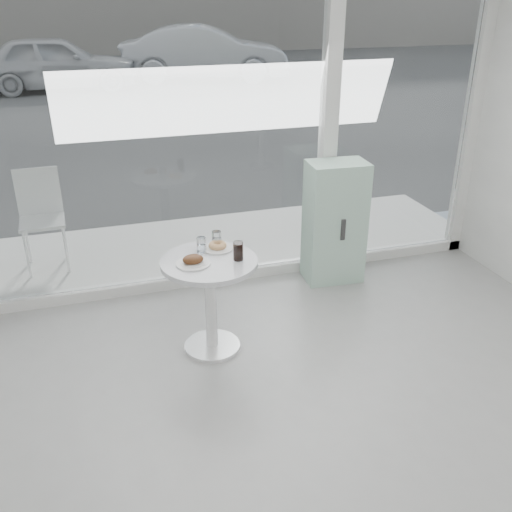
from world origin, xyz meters
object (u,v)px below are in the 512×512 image
object	(u,v)px
car_silver	(205,53)
cola_glass	(238,251)
main_table	(210,286)
water_tumbler_b	(217,239)
plate_fritter	(194,261)
car_white	(56,63)
water_tumbler_a	(202,246)
patio_chair	(41,212)
mint_cabinet	(335,222)
plate_donut	(218,246)

from	to	relation	value
car_silver	cola_glass	xyz separation A→B (m)	(-2.85, -13.92, 0.03)
main_table	water_tumbler_b	size ratio (longest dim) A/B	6.56
main_table	car_silver	xyz separation A→B (m)	(3.05, 13.86, 0.26)
main_table	plate_fritter	xyz separation A→B (m)	(-0.12, -0.04, 0.25)
car_white	car_silver	size ratio (longest dim) A/B	0.88
car_silver	water_tumbler_a	bearing A→B (deg)	-179.75
patio_chair	car_white	world-z (taller)	car_white
patio_chair	water_tumbler_a	distance (m)	2.13
mint_cabinet	car_white	world-z (taller)	car_white
plate_fritter	plate_donut	world-z (taller)	plate_fritter
cola_glass	main_table	bearing A→B (deg)	163.96
patio_chair	water_tumbler_b	distance (m)	2.15
mint_cabinet	water_tumbler_b	bearing A→B (deg)	-151.26
water_tumbler_a	main_table	bearing A→B (deg)	-82.16
main_table	car_silver	bearing A→B (deg)	77.57
main_table	plate_fritter	world-z (taller)	plate_fritter
patio_chair	plate_fritter	bearing A→B (deg)	-61.47
water_tumbler_a	plate_donut	bearing A→B (deg)	7.48
water_tumbler_b	cola_glass	distance (m)	0.31
car_silver	cola_glass	world-z (taller)	car_silver
mint_cabinet	car_white	size ratio (longest dim) A/B	0.27
plate_fritter	water_tumbler_a	size ratio (longest dim) A/B	2.15
car_white	cola_glass	world-z (taller)	car_white
plate_donut	patio_chair	bearing A→B (deg)	128.50
car_silver	mint_cabinet	bearing A→B (deg)	-174.36
car_white	water_tumbler_b	xyz separation A→B (m)	(1.31, -13.17, 0.09)
cola_glass	car_white	bearing A→B (deg)	95.93
plate_donut	water_tumbler_a	xyz separation A→B (m)	(-0.13, -0.02, 0.03)
mint_cabinet	plate_fritter	xyz separation A→B (m)	(-1.52, -0.87, 0.22)
water_tumbler_b	plate_donut	bearing A→B (deg)	-98.52
water_tumbler_b	cola_glass	world-z (taller)	cola_glass
car_white	car_silver	distance (m)	4.27
car_silver	cola_glass	bearing A→B (deg)	-178.66
main_table	plate_donut	world-z (taller)	plate_donut
car_silver	water_tumbler_b	bearing A→B (deg)	-179.27
main_table	car_white	size ratio (longest dim) A/B	0.18
water_tumbler_a	cola_glass	distance (m)	0.31
main_table	water_tumbler_b	xyz separation A→B (m)	(0.12, 0.24, 0.27)
patio_chair	water_tumbler_a	size ratio (longest dim) A/B	8.27
main_table	car_silver	size ratio (longest dim) A/B	0.16
mint_cabinet	patio_chair	world-z (taller)	mint_cabinet
patio_chair	water_tumbler_a	world-z (taller)	patio_chair
car_silver	water_tumbler_b	world-z (taller)	car_silver
patio_chair	car_silver	size ratio (longest dim) A/B	0.20
car_white	plate_donut	bearing A→B (deg)	-174.20
mint_cabinet	cola_glass	bearing A→B (deg)	-139.38
mint_cabinet	car_white	xyz separation A→B (m)	(-2.59, 12.57, 0.15)
car_white	mint_cabinet	bearing A→B (deg)	-168.18
patio_chair	plate_fritter	xyz separation A→B (m)	(1.13, -1.91, 0.20)
water_tumbler_a	water_tumbler_b	bearing A→B (deg)	31.09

